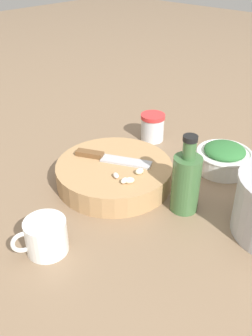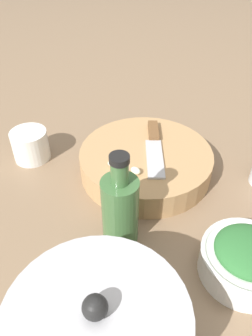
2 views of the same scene
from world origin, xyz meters
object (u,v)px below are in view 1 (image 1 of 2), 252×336
object	(u,v)px
chef_knife	(108,158)
herb_bowl	(224,157)
coffee_mug	(45,236)
spice_jar	(153,127)
oil_bottle	(186,181)
garlic_cloves	(129,177)
cutting_board	(114,174)

from	to	relation	value
chef_knife	herb_bowl	world-z (taller)	herb_bowl
herb_bowl	coffee_mug	size ratio (longest dim) A/B	1.38
herb_bowl	coffee_mug	bearing A→B (deg)	-10.72
spice_jar	coffee_mug	xyz separation A→B (m)	(0.50, 0.15, -0.01)
spice_jar	oil_bottle	xyz separation A→B (m)	(0.21, 0.27, 0.03)
chef_knife	coffee_mug	size ratio (longest dim) A/B	1.78
herb_bowl	spice_jar	bearing A→B (deg)	-90.54
herb_bowl	garlic_cloves	bearing A→B (deg)	-18.88
cutting_board	garlic_cloves	bearing A→B (deg)	71.64
herb_bowl	spice_jar	xyz separation A→B (m)	(-0.00, -0.24, 0.01)
cutting_board	spice_jar	bearing A→B (deg)	-161.93
chef_knife	herb_bowl	xyz separation A→B (m)	(-0.24, 0.19, -0.02)
chef_knife	coffee_mug	world-z (taller)	coffee_mug
chef_knife	oil_bottle	xyz separation A→B (m)	(-0.03, 0.21, 0.01)
chef_knife	herb_bowl	distance (m)	0.31
chef_knife	coffee_mug	bearing A→B (deg)	-5.89
chef_knife	oil_bottle	distance (m)	0.22
cutting_board	oil_bottle	size ratio (longest dim) A/B	1.55
garlic_cloves	herb_bowl	size ratio (longest dim) A/B	0.51
garlic_cloves	herb_bowl	bearing A→B (deg)	161.12
herb_bowl	spice_jar	distance (m)	0.24
coffee_mug	oil_bottle	xyz separation A→B (m)	(-0.29, 0.12, 0.04)
cutting_board	garlic_cloves	size ratio (longest dim) A/B	3.87
oil_bottle	herb_bowl	bearing A→B (deg)	-173.45
herb_bowl	oil_bottle	size ratio (longest dim) A/B	0.79
cutting_board	herb_bowl	distance (m)	0.29
chef_knife	garlic_cloves	size ratio (longest dim) A/B	2.55
chef_knife	coffee_mug	distance (m)	0.28
spice_jar	herb_bowl	bearing A→B (deg)	89.46
cutting_board	spice_jar	xyz separation A→B (m)	(-0.25, -0.08, 0.01)
oil_bottle	spice_jar	bearing A→B (deg)	-128.34
chef_knife	garlic_cloves	bearing A→B (deg)	47.62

